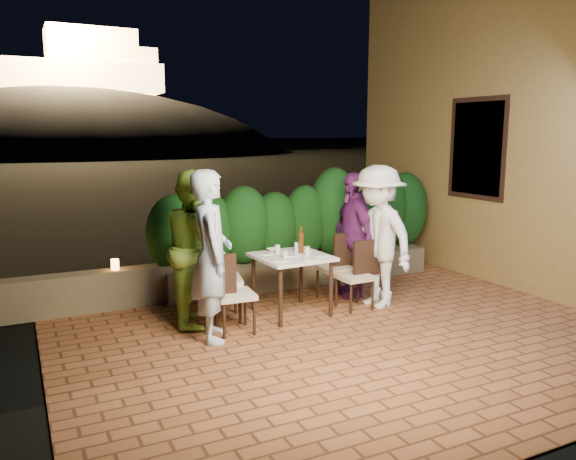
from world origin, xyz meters
TOP-DOWN VIEW (x-y plane):
  - ground at (0.00, 0.00)m, footprint 400.00×400.00m
  - terrace_floor at (0.00, 0.50)m, footprint 7.00×6.00m
  - building_wall at (3.60, 2.00)m, footprint 1.60×5.00m
  - window_pane at (2.82, 1.50)m, footprint 0.08×1.00m
  - window_frame at (2.81, 1.50)m, footprint 0.06×1.15m
  - planter at (0.20, 2.30)m, footprint 4.20×0.55m
  - hedge at (0.20, 2.30)m, footprint 4.00×0.70m
  - parapet at (-2.80, 2.30)m, footprint 2.20×0.30m
  - hill at (2.00, 60.00)m, footprint 52.00×40.00m
  - fortress at (2.00, 60.00)m, footprint 26.00×8.00m
  - dining_table at (-0.59, 1.07)m, footprint 0.90×0.90m
  - plate_nw at (-0.84, 0.86)m, footprint 0.20×0.20m
  - plate_sw at (-0.85, 1.28)m, footprint 0.20×0.20m
  - plate_ne at (-0.32, 0.90)m, footprint 0.21×0.21m
  - plate_se at (-0.31, 1.26)m, footprint 0.21×0.21m
  - plate_centre at (-0.61, 1.07)m, footprint 0.20×0.20m
  - plate_front at (-0.49, 0.76)m, footprint 0.20×0.20m
  - glass_nw at (-0.74, 0.94)m, footprint 0.06×0.06m
  - glass_sw at (-0.71, 1.22)m, footprint 0.07×0.07m
  - glass_ne at (-0.41, 0.99)m, footprint 0.06×0.06m
  - glass_se at (-0.44, 1.21)m, footprint 0.07×0.07m
  - beer_bottle at (-0.42, 1.14)m, footprint 0.07×0.07m
  - bowl at (-0.70, 1.36)m, footprint 0.18×0.18m
  - chair_left_front at (-1.46, 0.76)m, footprint 0.46×0.46m
  - chair_left_back at (-1.45, 1.24)m, footprint 0.58×0.58m
  - chair_right_front at (0.23, 0.90)m, footprint 0.42×0.42m
  - chair_right_back at (0.22, 1.36)m, footprint 0.42×0.42m
  - diner_blue at (-1.75, 0.68)m, footprint 0.59×0.76m
  - diner_green at (-1.74, 1.28)m, footprint 0.92×1.05m
  - diner_white at (0.55, 0.88)m, footprint 0.83×1.26m
  - diner_purple at (0.53, 1.42)m, footprint 0.54×1.05m
  - parapet_lamp at (-2.51, 2.30)m, footprint 0.10×0.10m

SIDE VIEW (x-z plane):
  - hill at x=2.00m, z-range -15.00..7.00m
  - terrace_floor at x=0.00m, z-range -0.15..0.00m
  - ground at x=0.00m, z-range -0.02..-0.02m
  - planter at x=0.20m, z-range 0.00..0.40m
  - parapet at x=-2.80m, z-range 0.00..0.50m
  - dining_table at x=-0.59m, z-range 0.00..0.75m
  - chair_right_front at x=0.23m, z-range 0.00..0.88m
  - chair_right_back at x=0.22m, z-range 0.00..0.91m
  - chair_left_front at x=-1.46m, z-range 0.00..0.92m
  - chair_left_back at x=-1.45m, z-range 0.00..1.04m
  - parapet_lamp at x=-2.51m, z-range 0.50..0.64m
  - plate_front at x=-0.49m, z-range 0.75..0.76m
  - plate_sw at x=-0.85m, z-range 0.75..0.76m
  - plate_nw at x=-0.84m, z-range 0.75..0.76m
  - plate_centre at x=-0.61m, z-range 0.75..0.76m
  - plate_ne at x=-0.32m, z-range 0.75..0.76m
  - plate_se at x=-0.31m, z-range 0.75..0.76m
  - bowl at x=-0.70m, z-range 0.75..0.79m
  - glass_nw at x=-0.74m, z-range 0.75..0.85m
  - glass_ne at x=-0.41m, z-range 0.75..0.86m
  - glass_sw at x=-0.71m, z-range 0.75..0.86m
  - glass_se at x=-0.44m, z-range 0.75..0.87m
  - diner_purple at x=0.53m, z-range 0.00..1.72m
  - diner_green at x=-1.74m, z-range 0.00..1.82m
  - diner_white at x=0.55m, z-range 0.00..1.84m
  - beer_bottle at x=-0.42m, z-range 0.75..1.09m
  - diner_blue at x=-1.75m, z-range 0.00..1.86m
  - hedge at x=0.20m, z-range 0.40..1.50m
  - window_pane at x=2.82m, z-range 1.30..2.70m
  - window_frame at x=2.81m, z-range 1.23..2.77m
  - building_wall at x=3.60m, z-range 0.00..5.00m
  - fortress at x=2.00m, z-range 6.50..14.50m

